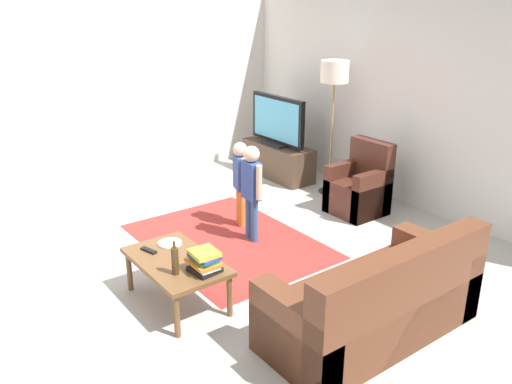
{
  "coord_description": "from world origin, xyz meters",
  "views": [
    {
      "loc": [
        4.1,
        -2.43,
        2.56
      ],
      "look_at": [
        0.0,
        0.6,
        0.65
      ],
      "focal_mm": 37.07,
      "sensor_mm": 36.0,
      "label": 1
    }
  ],
  "objects_px": {
    "tv_stand": "(278,161)",
    "plate": "(170,243)",
    "child_near_tv": "(240,176)",
    "coffee_table": "(176,265)",
    "bottle": "(175,260)",
    "tv_remote": "(149,250)",
    "floor_lamp": "(334,79)",
    "book_stack": "(204,261)",
    "tv": "(278,121)",
    "child_center": "(252,185)",
    "couch": "(379,305)",
    "armchair": "(361,189)"
  },
  "relations": [
    {
      "from": "bottle",
      "to": "couch",
      "type": "bearing_deg",
      "value": 44.2
    },
    {
      "from": "child_center",
      "to": "book_stack",
      "type": "height_order",
      "value": "child_center"
    },
    {
      "from": "bottle",
      "to": "tv_remote",
      "type": "height_order",
      "value": "bottle"
    },
    {
      "from": "couch",
      "to": "book_stack",
      "type": "bearing_deg",
      "value": -139.23
    },
    {
      "from": "tv_stand",
      "to": "couch",
      "type": "relative_size",
      "value": 0.67
    },
    {
      "from": "couch",
      "to": "armchair",
      "type": "distance_m",
      "value": 2.62
    },
    {
      "from": "floor_lamp",
      "to": "bottle",
      "type": "xyz_separation_m",
      "value": [
        1.46,
        -3.15,
        -1.0
      ]
    },
    {
      "from": "child_center",
      "to": "bottle",
      "type": "xyz_separation_m",
      "value": [
        0.87,
        -1.4,
        -0.1
      ]
    },
    {
      "from": "couch",
      "to": "floor_lamp",
      "type": "relative_size",
      "value": 1.01
    },
    {
      "from": "tv_stand",
      "to": "child_center",
      "type": "height_order",
      "value": "child_center"
    },
    {
      "from": "book_stack",
      "to": "tv",
      "type": "bearing_deg",
      "value": 132.05
    },
    {
      "from": "floor_lamp",
      "to": "tv_remote",
      "type": "xyz_separation_m",
      "value": [
        0.96,
        -3.15,
        -1.11
      ]
    },
    {
      "from": "tv",
      "to": "child_center",
      "type": "distance_m",
      "value": 2.2
    },
    {
      "from": "child_center",
      "to": "plate",
      "type": "relative_size",
      "value": 4.89
    },
    {
      "from": "tv_stand",
      "to": "coffee_table",
      "type": "relative_size",
      "value": 1.2
    },
    {
      "from": "tv",
      "to": "tv_remote",
      "type": "distance_m",
      "value": 3.55
    },
    {
      "from": "couch",
      "to": "child_center",
      "type": "distance_m",
      "value": 2.09
    },
    {
      "from": "tv_stand",
      "to": "bottle",
      "type": "bearing_deg",
      "value": -51.39
    },
    {
      "from": "coffee_table",
      "to": "book_stack",
      "type": "relative_size",
      "value": 3.51
    },
    {
      "from": "tv",
      "to": "coffee_table",
      "type": "xyz_separation_m",
      "value": [
        2.17,
        -2.85,
        -0.48
      ]
    },
    {
      "from": "tv_remote",
      "to": "tv_stand",
      "type": "bearing_deg",
      "value": 105.94
    },
    {
      "from": "tv_stand",
      "to": "child_near_tv",
      "type": "bearing_deg",
      "value": -52.34
    },
    {
      "from": "tv",
      "to": "coffee_table",
      "type": "height_order",
      "value": "tv"
    },
    {
      "from": "coffee_table",
      "to": "tv_remote",
      "type": "xyz_separation_m",
      "value": [
        -0.28,
        -0.12,
        0.06
      ]
    },
    {
      "from": "child_near_tv",
      "to": "coffee_table",
      "type": "height_order",
      "value": "child_near_tv"
    },
    {
      "from": "floor_lamp",
      "to": "armchair",
      "type": "bearing_deg",
      "value": -14.35
    },
    {
      "from": "child_near_tv",
      "to": "book_stack",
      "type": "xyz_separation_m",
      "value": [
        1.35,
        -1.31,
        -0.1
      ]
    },
    {
      "from": "book_stack",
      "to": "bottle",
      "type": "xyz_separation_m",
      "value": [
        -0.1,
        -0.21,
        0.03
      ]
    },
    {
      "from": "tv_stand",
      "to": "plate",
      "type": "xyz_separation_m",
      "value": [
        1.87,
        -2.78,
        0.18
      ]
    },
    {
      "from": "book_stack",
      "to": "child_near_tv",
      "type": "bearing_deg",
      "value": 135.95
    },
    {
      "from": "coffee_table",
      "to": "armchair",
      "type": "bearing_deg",
      "value": 99.8
    },
    {
      "from": "child_near_tv",
      "to": "book_stack",
      "type": "height_order",
      "value": "child_near_tv"
    },
    {
      "from": "child_near_tv",
      "to": "bottle",
      "type": "height_order",
      "value": "child_near_tv"
    },
    {
      "from": "couch",
      "to": "armchair",
      "type": "bearing_deg",
      "value": 136.09
    },
    {
      "from": "child_center",
      "to": "armchair",
      "type": "bearing_deg",
      "value": 84.32
    },
    {
      "from": "book_stack",
      "to": "plate",
      "type": "xyz_separation_m",
      "value": [
        -0.62,
        0.01,
        -0.08
      ]
    },
    {
      "from": "plate",
      "to": "book_stack",
      "type": "bearing_deg",
      "value": -0.59
    },
    {
      "from": "coffee_table",
      "to": "book_stack",
      "type": "xyz_separation_m",
      "value": [
        0.32,
        0.09,
        0.14
      ]
    },
    {
      "from": "couch",
      "to": "tv_remote",
      "type": "bearing_deg",
      "value": -145.7
    },
    {
      "from": "tv_stand",
      "to": "couch",
      "type": "xyz_separation_m",
      "value": [
        3.57,
        -1.85,
        0.05
      ]
    },
    {
      "from": "book_stack",
      "to": "plate",
      "type": "distance_m",
      "value": 0.62
    },
    {
      "from": "floor_lamp",
      "to": "plate",
      "type": "distance_m",
      "value": 3.27
    },
    {
      "from": "couch",
      "to": "armchair",
      "type": "xyz_separation_m",
      "value": [
        -1.88,
        1.81,
        0.01
      ]
    },
    {
      "from": "child_center",
      "to": "child_near_tv",
      "type": "bearing_deg",
      "value": 162.02
    },
    {
      "from": "floor_lamp",
      "to": "child_center",
      "type": "distance_m",
      "value": 2.05
    },
    {
      "from": "coffee_table",
      "to": "child_near_tv",
      "type": "bearing_deg",
      "value": 126.45
    },
    {
      "from": "couch",
      "to": "book_stack",
      "type": "xyz_separation_m",
      "value": [
        -1.08,
        -0.93,
        0.22
      ]
    },
    {
      "from": "tv",
      "to": "bottle",
      "type": "xyz_separation_m",
      "value": [
        2.39,
        -2.97,
        -0.31
      ]
    },
    {
      "from": "tv",
      "to": "couch",
      "type": "height_order",
      "value": "tv"
    },
    {
      "from": "armchair",
      "to": "coffee_table",
      "type": "height_order",
      "value": "armchair"
    }
  ]
}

